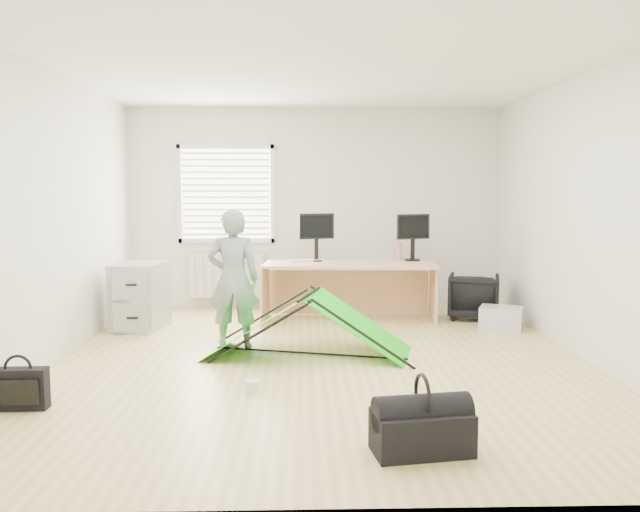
{
  "coord_description": "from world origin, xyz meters",
  "views": [
    {
      "loc": [
        -0.17,
        -5.73,
        1.59
      ],
      "look_at": [
        0.0,
        0.4,
        0.95
      ],
      "focal_mm": 35.0,
      "sensor_mm": 36.0,
      "label": 1
    }
  ],
  "objects_px": {
    "duffel_bag": "(422,432)",
    "monitor_left": "(316,244)",
    "monitor_right": "(413,244)",
    "laptop_bag": "(19,389)",
    "office_chair": "(474,296)",
    "thermos": "(399,252)",
    "storage_crate": "(501,318)",
    "desk": "(349,292)",
    "person": "(233,279)",
    "kite": "(309,325)",
    "filing_cabinet": "(140,296)"
  },
  "relations": [
    {
      "from": "duffel_bag",
      "to": "monitor_left",
      "type": "bearing_deg",
      "value": 88.76
    },
    {
      "from": "monitor_right",
      "to": "laptop_bag",
      "type": "distance_m",
      "value": 4.85
    },
    {
      "from": "office_chair",
      "to": "laptop_bag",
      "type": "height_order",
      "value": "office_chair"
    },
    {
      "from": "monitor_left",
      "to": "thermos",
      "type": "relative_size",
      "value": 2.01
    },
    {
      "from": "monitor_right",
      "to": "storage_crate",
      "type": "xyz_separation_m",
      "value": [
        0.9,
        -0.79,
        -0.8
      ]
    },
    {
      "from": "desk",
      "to": "monitor_right",
      "type": "xyz_separation_m",
      "value": [
        0.82,
        0.28,
        0.57
      ]
    },
    {
      "from": "person",
      "to": "duffel_bag",
      "type": "relative_size",
      "value": 2.38
    },
    {
      "from": "monitor_right",
      "to": "kite",
      "type": "height_order",
      "value": "monitor_right"
    },
    {
      "from": "monitor_left",
      "to": "monitor_right",
      "type": "distance_m",
      "value": 1.22
    },
    {
      "from": "monitor_right",
      "to": "duffel_bag",
      "type": "relative_size",
      "value": 0.76
    },
    {
      "from": "laptop_bag",
      "to": "duffel_bag",
      "type": "bearing_deg",
      "value": -18.1
    },
    {
      "from": "office_chair",
      "to": "desk",
      "type": "bearing_deg",
      "value": 21.07
    },
    {
      "from": "thermos",
      "to": "storage_crate",
      "type": "relative_size",
      "value": 0.49
    },
    {
      "from": "filing_cabinet",
      "to": "duffel_bag",
      "type": "distance_m",
      "value": 4.39
    },
    {
      "from": "thermos",
      "to": "storage_crate",
      "type": "height_order",
      "value": "thermos"
    },
    {
      "from": "monitor_left",
      "to": "duffel_bag",
      "type": "height_order",
      "value": "monitor_left"
    },
    {
      "from": "storage_crate",
      "to": "laptop_bag",
      "type": "distance_m",
      "value": 5.04
    },
    {
      "from": "kite",
      "to": "storage_crate",
      "type": "bearing_deg",
      "value": 40.2
    },
    {
      "from": "thermos",
      "to": "duffel_bag",
      "type": "bearing_deg",
      "value": -96.75
    },
    {
      "from": "duffel_bag",
      "to": "person",
      "type": "bearing_deg",
      "value": 109.97
    },
    {
      "from": "monitor_right",
      "to": "monitor_left",
      "type": "bearing_deg",
      "value": 159.34
    },
    {
      "from": "office_chair",
      "to": "kite",
      "type": "distance_m",
      "value": 2.67
    },
    {
      "from": "monitor_right",
      "to": "duffel_bag",
      "type": "bearing_deg",
      "value": -119.76
    },
    {
      "from": "thermos",
      "to": "person",
      "type": "height_order",
      "value": "person"
    },
    {
      "from": "thermos",
      "to": "kite",
      "type": "bearing_deg",
      "value": -121.89
    },
    {
      "from": "desk",
      "to": "laptop_bag",
      "type": "height_order",
      "value": "desk"
    },
    {
      "from": "thermos",
      "to": "laptop_bag",
      "type": "distance_m",
      "value": 4.73
    },
    {
      "from": "office_chair",
      "to": "storage_crate",
      "type": "xyz_separation_m",
      "value": [
        0.15,
        -0.62,
        -0.15
      ]
    },
    {
      "from": "monitor_left",
      "to": "storage_crate",
      "type": "bearing_deg",
      "value": -39.78
    },
    {
      "from": "monitor_left",
      "to": "thermos",
      "type": "bearing_deg",
      "value": -18.4
    },
    {
      "from": "thermos",
      "to": "storage_crate",
      "type": "xyz_separation_m",
      "value": [
        1.07,
        -0.8,
        -0.7
      ]
    },
    {
      "from": "office_chair",
      "to": "laptop_bag",
      "type": "distance_m",
      "value": 5.26
    },
    {
      "from": "office_chair",
      "to": "duffel_bag",
      "type": "xyz_separation_m",
      "value": [
        -1.41,
        -3.99,
        -0.15
      ]
    },
    {
      "from": "filing_cabinet",
      "to": "monitor_left",
      "type": "relative_size",
      "value": 1.66
    },
    {
      "from": "filing_cabinet",
      "to": "storage_crate",
      "type": "xyz_separation_m",
      "value": [
        4.17,
        -0.16,
        -0.25
      ]
    },
    {
      "from": "desk",
      "to": "storage_crate",
      "type": "height_order",
      "value": "desk"
    },
    {
      "from": "storage_crate",
      "to": "monitor_right",
      "type": "bearing_deg",
      "value": 138.8
    },
    {
      "from": "monitor_left",
      "to": "person",
      "type": "xyz_separation_m",
      "value": [
        -0.87,
        -1.56,
        -0.23
      ]
    },
    {
      "from": "thermos",
      "to": "storage_crate",
      "type": "bearing_deg",
      "value": -36.99
    },
    {
      "from": "thermos",
      "to": "laptop_bag",
      "type": "height_order",
      "value": "thermos"
    },
    {
      "from": "storage_crate",
      "to": "monitor_left",
      "type": "bearing_deg",
      "value": 159.61
    },
    {
      "from": "desk",
      "to": "monitor_right",
      "type": "bearing_deg",
      "value": 23.87
    },
    {
      "from": "laptop_bag",
      "to": "office_chair",
      "type": "bearing_deg",
      "value": 35.39
    },
    {
      "from": "monitor_left",
      "to": "laptop_bag",
      "type": "relative_size",
      "value": 1.12
    },
    {
      "from": "monitor_left",
      "to": "thermos",
      "type": "distance_m",
      "value": 1.05
    },
    {
      "from": "desk",
      "to": "monitor_left",
      "type": "xyz_separation_m",
      "value": [
        -0.4,
        0.28,
        0.58
      ]
    },
    {
      "from": "monitor_right",
      "to": "office_chair",
      "type": "relative_size",
      "value": 0.73
    },
    {
      "from": "desk",
      "to": "monitor_left",
      "type": "distance_m",
      "value": 0.75
    },
    {
      "from": "person",
      "to": "kite",
      "type": "bearing_deg",
      "value": 159.51
    },
    {
      "from": "desk",
      "to": "person",
      "type": "relative_size",
      "value": 1.48
    }
  ]
}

